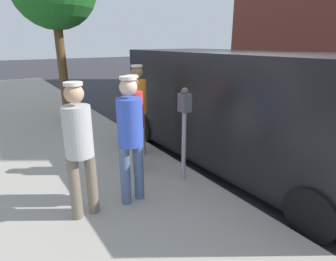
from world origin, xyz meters
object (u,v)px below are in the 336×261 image
(parking_meter_near, at_px, (184,119))
(pedestrian_in_blue, at_px, (130,133))
(parked_van, at_px, (241,106))
(pedestrian_in_orange, at_px, (138,104))
(pedestrian_in_red, at_px, (133,118))
(pedestrian_in_gray, at_px, (79,143))

(parking_meter_near, xyz_separation_m, pedestrian_in_blue, (0.97, 0.12, -0.02))
(parking_meter_near, distance_m, parked_van, 1.52)
(pedestrian_in_orange, relative_size, pedestrian_in_blue, 1.00)
(pedestrian_in_red, height_order, parked_van, parked_van)
(parking_meter_near, relative_size, parked_van, 0.29)
(pedestrian_in_blue, bearing_deg, parking_meter_near, -173.11)
(pedestrian_in_gray, distance_m, parked_van, 3.16)
(pedestrian_in_orange, bearing_deg, parking_meter_near, 92.90)
(parking_meter_near, bearing_deg, pedestrian_in_gray, 3.35)
(pedestrian_in_blue, bearing_deg, pedestrian_in_gray, -1.80)
(pedestrian_in_orange, bearing_deg, pedestrian_in_gray, 44.15)
(pedestrian_in_orange, height_order, pedestrian_in_red, pedestrian_in_orange)
(pedestrian_in_gray, bearing_deg, pedestrian_in_orange, -135.85)
(parked_van, bearing_deg, pedestrian_in_orange, -37.23)
(parking_meter_near, distance_m, pedestrian_in_gray, 1.65)
(parking_meter_near, height_order, parked_van, parked_van)
(parking_meter_near, height_order, pedestrian_in_orange, pedestrian_in_orange)
(pedestrian_in_orange, distance_m, parked_van, 1.97)
(parking_meter_near, bearing_deg, pedestrian_in_orange, -87.10)
(pedestrian_in_blue, bearing_deg, parked_van, -171.87)
(pedestrian_in_orange, relative_size, parked_van, 0.34)
(pedestrian_in_red, xyz_separation_m, parked_van, (-2.01, 0.50, 0.05))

